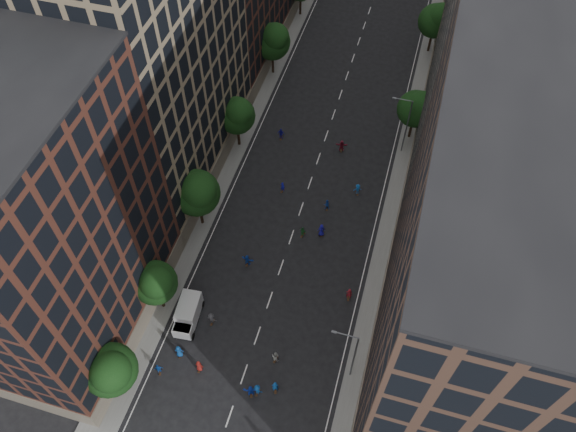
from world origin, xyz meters
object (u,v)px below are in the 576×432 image
object	(u,v)px
streetlamp_near	(352,354)
streetlamp_far	(406,123)
skater_0	(179,351)
cargo_van	(188,314)
skater_1	(275,387)

from	to	relation	value
streetlamp_near	streetlamp_far	size ratio (longest dim) A/B	1.00
skater_0	streetlamp_far	bearing A→B (deg)	-129.64
cargo_van	skater_1	bearing A→B (deg)	-28.80
streetlamp_near	skater_0	world-z (taller)	streetlamp_near
skater_0	skater_1	bearing A→B (deg)	162.10
streetlamp_far	cargo_van	bearing A→B (deg)	-119.80
streetlamp_near	streetlamp_far	world-z (taller)	same
cargo_van	skater_1	xyz separation A→B (m)	(11.42, -4.95, -0.39)
streetlamp_near	streetlamp_far	distance (m)	33.00
streetlamp_near	cargo_van	world-z (taller)	streetlamp_near
streetlamp_near	skater_0	bearing A→B (deg)	-170.70
skater_0	skater_1	world-z (taller)	skater_1
streetlamp_near	cargo_van	bearing A→B (deg)	176.05
streetlamp_near	skater_1	xyz separation A→B (m)	(-6.76, -3.69, -4.19)
skater_0	cargo_van	bearing A→B (deg)	-94.88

